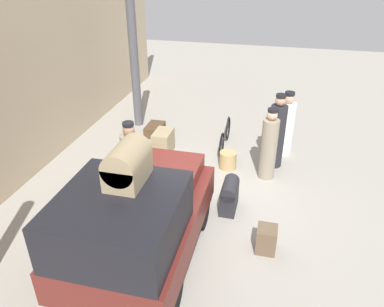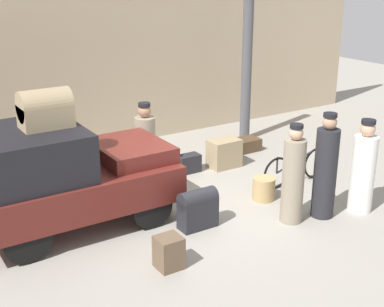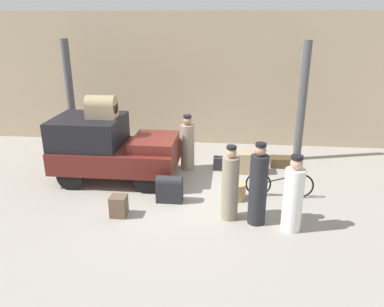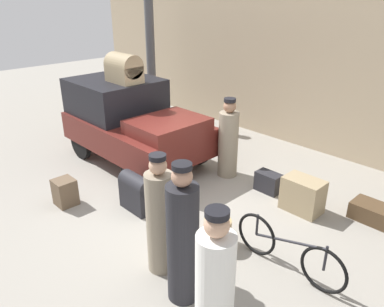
% 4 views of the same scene
% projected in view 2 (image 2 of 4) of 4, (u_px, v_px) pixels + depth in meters
% --- Properties ---
extents(ground_plane, '(30.00, 30.00, 0.00)m').
position_uv_depth(ground_plane, '(189.00, 208.00, 9.61)').
color(ground_plane, gray).
extents(station_building_facade, '(16.00, 0.15, 4.50)m').
position_uv_depth(station_building_facade, '(92.00, 53.00, 12.09)').
color(station_building_facade, tan).
rests_on(station_building_facade, ground).
extents(canopy_pillar_right, '(0.25, 0.25, 3.68)m').
position_uv_depth(canopy_pillar_right, '(247.00, 66.00, 12.79)').
color(canopy_pillar_right, '#4C4C51').
rests_on(canopy_pillar_right, ground).
extents(truck, '(3.31, 1.85, 1.75)m').
position_uv_depth(truck, '(60.00, 174.00, 8.66)').
color(truck, black).
rests_on(truck, ground).
extents(bicycle, '(1.70, 0.04, 0.69)m').
position_uv_depth(bicycle, '(297.00, 167.00, 10.61)').
color(bicycle, black).
rests_on(bicycle, ground).
extents(wicker_basket, '(0.42, 0.42, 0.42)m').
position_uv_depth(wicker_basket, '(264.00, 189.00, 9.92)').
color(wicker_basket, tan).
rests_on(wicker_basket, ground).
extents(porter_carrying_trunk, '(0.40, 0.40, 1.65)m').
position_uv_depth(porter_carrying_trunk, '(146.00, 147.00, 10.50)').
color(porter_carrying_trunk, gray).
rests_on(porter_carrying_trunk, ground).
extents(porter_with_bicycle, '(0.37, 0.37, 1.72)m').
position_uv_depth(porter_with_bicycle, '(293.00, 178.00, 8.88)').
color(porter_with_bicycle, gray).
rests_on(porter_with_bicycle, ground).
extents(porter_lifting_near_truck, '(0.41, 0.41, 1.68)m').
position_uv_depth(porter_lifting_near_truck, '(363.00, 170.00, 9.29)').
color(porter_lifting_near_truck, white).
rests_on(porter_lifting_near_truck, ground).
extents(porter_standing_middle, '(0.39, 0.39, 1.85)m').
position_uv_depth(porter_standing_middle, '(325.00, 170.00, 9.06)').
color(porter_standing_middle, '#232328').
rests_on(porter_standing_middle, ground).
extents(suitcase_tan_flat, '(0.48, 0.28, 0.38)m').
position_uv_depth(suitcase_tan_flat, '(189.00, 164.00, 11.23)').
color(suitcase_tan_flat, '#232328').
rests_on(suitcase_tan_flat, ground).
extents(trunk_barrel_dark, '(0.64, 0.31, 0.68)m').
position_uv_depth(trunk_barrel_dark, '(198.00, 208.00, 8.80)').
color(trunk_barrel_dark, '#232328').
rests_on(trunk_barrel_dark, ground).
extents(suitcase_small_leather, '(0.71, 0.44, 0.29)m').
position_uv_depth(suitcase_small_leather, '(244.00, 145.00, 12.52)').
color(suitcase_small_leather, '#4C3823').
rests_on(suitcase_small_leather, ground).
extents(trunk_large_brown, '(0.67, 0.43, 0.61)m').
position_uv_depth(trunk_large_brown, '(224.00, 153.00, 11.48)').
color(trunk_large_brown, '#9E8966').
rests_on(trunk_large_brown, ground).
extents(suitcase_black_upright, '(0.36, 0.35, 0.49)m').
position_uv_depth(suitcase_black_upright, '(169.00, 252.00, 7.66)').
color(suitcase_black_upright, brown).
rests_on(suitcase_black_upright, ground).
extents(trunk_on_truck_roof, '(0.78, 0.49, 0.61)m').
position_uv_depth(trunk_on_truck_roof, '(45.00, 109.00, 8.22)').
color(trunk_on_truck_roof, '#9E8966').
rests_on(trunk_on_truck_roof, truck).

